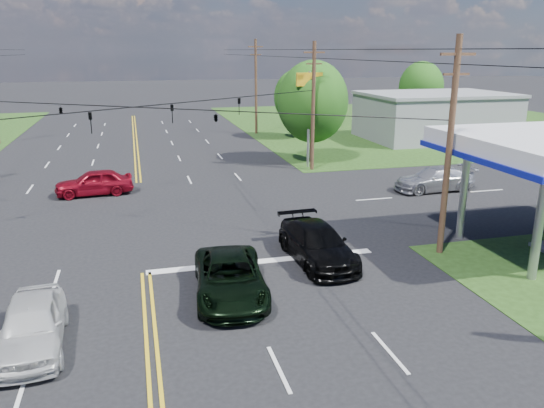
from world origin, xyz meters
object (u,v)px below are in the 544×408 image
object	(u,v)px
retail_ne	(434,117)
pole_right_far	(256,86)
pole_ne	(313,105)
pole_se	(449,146)
tree_right_b	(298,97)
suv_black	(317,244)
tree_far_r	(421,87)
tree_right_a	(313,102)
pickup_dkgreen	(230,277)
pickup_white	(32,325)

from	to	relation	value
retail_ne	pole_right_far	distance (m)	19.02
pole_ne	pole_se	bearing A→B (deg)	-90.00
tree_right_b	suv_black	size ratio (longest dim) A/B	1.29
pole_right_far	tree_far_r	bearing A→B (deg)	5.44
pole_right_far	suv_black	size ratio (longest dim) A/B	1.81
tree_right_a	tree_far_r	xyz separation A→B (m)	(20.00, 18.00, -0.33)
pickup_dkgreen	tree_far_r	bearing A→B (deg)	58.52
pole_right_far	tree_right_b	xyz separation A→B (m)	(3.50, -4.00, -0.95)
pickup_dkgreen	suv_black	size ratio (longest dim) A/B	0.99
pole_right_far	tree_far_r	distance (m)	21.10
pole_se	pole_ne	distance (m)	18.00
retail_ne	pickup_dkgreen	size ratio (longest dim) A/B	2.56
pole_right_far	pole_se	bearing A→B (deg)	-90.00
tree_far_r	pickup_white	world-z (taller)	tree_far_r
pickup_dkgreen	pickup_white	size ratio (longest dim) A/B	1.18
pole_ne	tree_right_a	distance (m)	3.16
tree_far_r	pickup_dkgreen	bearing A→B (deg)	-127.12
pole_ne	retail_ne	bearing A→B (deg)	32.91
suv_black	pole_right_far	bearing A→B (deg)	78.58
pole_se	pickup_white	world-z (taller)	pole_se
pole_right_far	pickup_white	xyz separation A→B (m)	(-16.50, -40.96, -4.38)
pole_se	suv_black	world-z (taller)	pole_se
pole_ne	tree_right_b	size ratio (longest dim) A/B	1.34
suv_black	tree_right_a	bearing A→B (deg)	69.34
tree_right_a	pole_se	bearing A→B (deg)	-92.73
pole_ne	tree_far_r	world-z (taller)	pole_ne
tree_right_b	tree_far_r	xyz separation A→B (m)	(17.50, 6.00, 0.33)
tree_far_r	suv_black	xyz separation A→B (m)	(-26.72, -38.50, -3.74)
tree_right_a	pickup_dkgreen	distance (m)	25.79
pickup_dkgreen	pickup_white	xyz separation A→B (m)	(-6.50, -1.99, 0.03)
tree_right_a	pickup_dkgreen	bearing A→B (deg)	-115.59
pole_right_far	tree_far_r	size ratio (longest dim) A/B	1.31
suv_black	pickup_white	bearing A→B (deg)	-160.02
tree_right_a	pickup_dkgreen	size ratio (longest dim) A/B	1.50
pickup_white	pickup_dkgreen	bearing A→B (deg)	14.13
suv_black	pole_se	bearing A→B (deg)	-7.50
pole_se	tree_right_b	size ratio (longest dim) A/B	1.34
pole_right_far	pickup_dkgreen	distance (m)	40.47
tree_far_r	suv_black	bearing A→B (deg)	-124.76
pole_right_far	retail_ne	bearing A→B (deg)	-25.20
tree_right_a	pickup_white	size ratio (longest dim) A/B	1.77
retail_ne	tree_far_r	size ratio (longest dim) A/B	1.83
tree_right_a	pickup_dkgreen	world-z (taller)	tree_right_a
tree_right_b	pole_right_far	bearing A→B (deg)	131.19
tree_far_r	pole_right_far	bearing A→B (deg)	-174.56
tree_right_b	pickup_dkgreen	distance (m)	37.64
pole_right_far	pole_ne	bearing A→B (deg)	-90.00
retail_ne	tree_right_b	bearing A→B (deg)	163.50
retail_ne	pickup_white	bearing A→B (deg)	-135.47
retail_ne	pole_se	size ratio (longest dim) A/B	1.47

